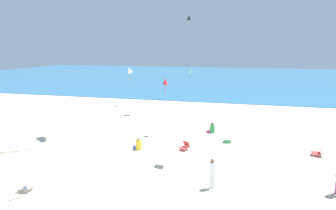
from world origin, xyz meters
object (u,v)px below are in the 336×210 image
at_px(beach_chair_mid_beach, 185,146).
at_px(person_4, 138,145).
at_px(kite_black, 189,17).
at_px(kite_red, 165,81).
at_px(cooler_box, 227,141).
at_px(person_3, 212,129).
at_px(beach_chair_far_right, 27,185).
at_px(kite_white, 129,70).
at_px(person_2, 212,171).
at_px(beach_chair_near_camera, 318,152).
at_px(kite_lime, 190,73).

height_order(beach_chair_mid_beach, person_4, person_4).
bearing_deg(kite_black, kite_red, -85.82).
distance_m(cooler_box, person_3, 2.47).
distance_m(beach_chair_far_right, kite_white, 20.21).
bearing_deg(kite_black, kite_white, -128.11).
relative_size(beach_chair_far_right, person_2, 0.48).
bearing_deg(person_3, beach_chair_far_right, 64.08).
bearing_deg(person_4, beach_chair_mid_beach, -131.83).
bearing_deg(person_2, beach_chair_near_camera, -89.10).
bearing_deg(kite_black, cooler_box, -71.54).
relative_size(person_4, kite_white, 0.48).
xyz_separation_m(cooler_box, kite_lime, (-4.01, 8.09, 3.87)).
distance_m(beach_chair_far_right, person_2, 8.52).
xyz_separation_m(cooler_box, person_2, (-0.39, -6.87, 0.71)).
relative_size(beach_chair_near_camera, person_4, 0.85).
bearing_deg(kite_lime, person_3, -65.21).
bearing_deg(beach_chair_mid_beach, kite_lime, -141.12).
distance_m(beach_chair_mid_beach, person_2, 5.26).
bearing_deg(kite_red, beach_chair_near_camera, -11.73).
bearing_deg(person_3, person_4, 56.12).
height_order(beach_chair_mid_beach, kite_white, kite_white).
bearing_deg(kite_white, kite_black, 51.89).
distance_m(beach_chair_near_camera, person_3, 7.49).
distance_m(kite_black, kite_white, 10.65).
height_order(person_2, person_4, person_2).
xyz_separation_m(kite_lime, kite_red, (-0.61, -7.20, 0.01)).
relative_size(person_3, kite_red, 0.73).
height_order(beach_chair_near_camera, kite_white, kite_white).
xyz_separation_m(beach_chair_near_camera, kite_red, (-10.08, 2.09, 3.75)).
bearing_deg(kite_lime, beach_chair_mid_beach, -81.84).
relative_size(beach_chair_mid_beach, cooler_box, 1.41).
height_order(person_3, kite_lime, kite_lime).
xyz_separation_m(cooler_box, person_3, (-1.26, 2.12, 0.17)).
distance_m(person_4, kite_white, 14.97).
bearing_deg(person_2, person_4, 7.77).
distance_m(person_3, kite_lime, 7.55).
distance_m(beach_chair_far_right, kite_lime, 18.18).
bearing_deg(beach_chair_near_camera, beach_chair_far_right, 35.68).
relative_size(person_2, kite_red, 1.30).
xyz_separation_m(cooler_box, kite_black, (-5.83, 17.47, 9.95)).
relative_size(cooler_box, kite_black, 0.40).
relative_size(beach_chair_far_right, kite_red, 0.63).
relative_size(beach_chair_near_camera, kite_red, 0.62).
relative_size(person_2, person_4, 1.79).
xyz_separation_m(person_2, kite_white, (-10.85, 17.45, 3.17)).
distance_m(person_3, person_4, 6.44).
xyz_separation_m(kite_lime, kite_black, (-1.82, 9.38, 6.08)).
bearing_deg(person_2, beach_chair_mid_beach, -18.77).
bearing_deg(beach_chair_mid_beach, person_4, -47.20).
distance_m(beach_chair_near_camera, kite_lime, 13.78).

